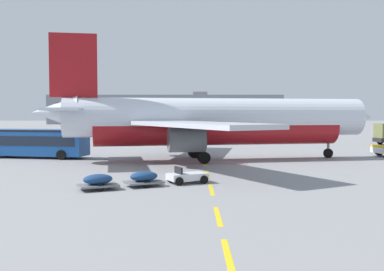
{
  "coord_description": "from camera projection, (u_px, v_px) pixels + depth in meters",
  "views": [
    {
      "loc": [
        16.79,
        -19.87,
        4.8
      ],
      "look_at": [
        16.76,
        26.55,
        2.41
      ],
      "focal_mm": 42.45,
      "sensor_mm": 36.0,
      "label": 1
    }
  ],
  "objects": [
    {
      "name": "ground",
      "position": [
        367.0,
        148.0,
        60.02
      ],
      "size": [
        400.0,
        400.0,
        0.0
      ],
      "primitive_type": "plane",
      "color": "gray"
    },
    {
      "name": "airliner_foreground",
      "position": [
        213.0,
        121.0,
        45.27
      ],
      "size": [
        34.72,
        34.08,
        12.2
      ],
      "color": "silver",
      "rests_on": "ground"
    },
    {
      "name": "terminal_satellite",
      "position": [
        167.0,
        110.0,
        191.77
      ],
      "size": [
        94.86,
        22.29,
        13.39
      ],
      "color": "gray",
      "rests_on": "ground"
    },
    {
      "name": "apron_paint_markings",
      "position": [
        202.0,
        149.0,
        58.53
      ],
      "size": [
        8.0,
        97.05,
        0.01
      ],
      "color": "yellow",
      "rests_on": "ground"
    },
    {
      "name": "apron_shuttle_bus",
      "position": [
        32.0,
        141.0,
        47.72
      ],
      "size": [
        12.32,
        4.96,
        3.0
      ],
      "color": "#194C99",
      "rests_on": "ground"
    },
    {
      "name": "baggage_train",
      "position": [
        145.0,
        178.0,
        29.32
      ],
      "size": [
        8.38,
        5.06,
        1.14
      ],
      "color": "silver",
      "rests_on": "ground"
    }
  ]
}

